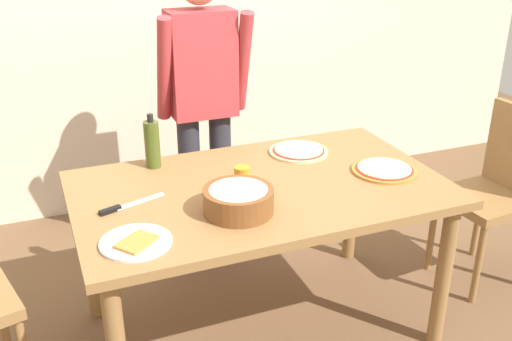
# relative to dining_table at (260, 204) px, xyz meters

# --- Properties ---
(ground) EXTENTS (8.00, 8.00, 0.00)m
(ground) POSITION_rel_dining_table_xyz_m (0.00, 0.00, -0.67)
(ground) COLOR brown
(wall_back) EXTENTS (5.60, 0.10, 2.60)m
(wall_back) POSITION_rel_dining_table_xyz_m (0.00, 1.60, 0.63)
(wall_back) COLOR beige
(wall_back) RESTS_ON ground
(dining_table) EXTENTS (1.60, 0.96, 0.76)m
(dining_table) POSITION_rel_dining_table_xyz_m (0.00, 0.00, 0.00)
(dining_table) COLOR olive
(dining_table) RESTS_ON ground
(person_cook) EXTENTS (0.49, 0.25, 1.62)m
(person_cook) POSITION_rel_dining_table_xyz_m (-0.02, 0.76, 0.27)
(person_cook) COLOR #2D2D38
(person_cook) RESTS_ON ground
(chair_wooden_right) EXTENTS (0.43, 0.43, 0.95)m
(chair_wooden_right) POSITION_rel_dining_table_xyz_m (1.32, -0.04, -0.13)
(chair_wooden_right) COLOR olive
(chair_wooden_right) RESTS_ON ground
(pizza_raw_on_board) EXTENTS (0.29, 0.29, 0.02)m
(pizza_raw_on_board) POSITION_rel_dining_table_xyz_m (0.32, 0.28, 0.10)
(pizza_raw_on_board) COLOR beige
(pizza_raw_on_board) RESTS_ON dining_table
(pizza_cooked_on_tray) EXTENTS (0.30, 0.30, 0.02)m
(pizza_cooked_on_tray) POSITION_rel_dining_table_xyz_m (0.58, -0.07, 0.10)
(pizza_cooked_on_tray) COLOR #C67A33
(pizza_cooked_on_tray) RESTS_ON dining_table
(plate_with_slice) EXTENTS (0.26, 0.26, 0.02)m
(plate_with_slice) POSITION_rel_dining_table_xyz_m (-0.60, -0.29, 0.10)
(plate_with_slice) COLOR white
(plate_with_slice) RESTS_ON dining_table
(popcorn_bowl) EXTENTS (0.28, 0.28, 0.11)m
(popcorn_bowl) POSITION_rel_dining_table_xyz_m (-0.17, -0.19, 0.15)
(popcorn_bowl) COLOR brown
(popcorn_bowl) RESTS_ON dining_table
(olive_oil_bottle) EXTENTS (0.07, 0.07, 0.26)m
(olive_oil_bottle) POSITION_rel_dining_table_xyz_m (-0.38, 0.37, 0.20)
(olive_oil_bottle) COLOR #47561E
(olive_oil_bottle) RESTS_ON dining_table
(cup_orange) EXTENTS (0.07, 0.07, 0.08)m
(cup_orange) POSITION_rel_dining_table_xyz_m (-0.07, 0.03, 0.13)
(cup_orange) COLOR orange
(cup_orange) RESTS_ON dining_table
(chef_knife) EXTENTS (0.28, 0.12, 0.02)m
(chef_knife) POSITION_rel_dining_table_xyz_m (-0.59, 0.01, 0.10)
(chef_knife) COLOR silver
(chef_knife) RESTS_ON dining_table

